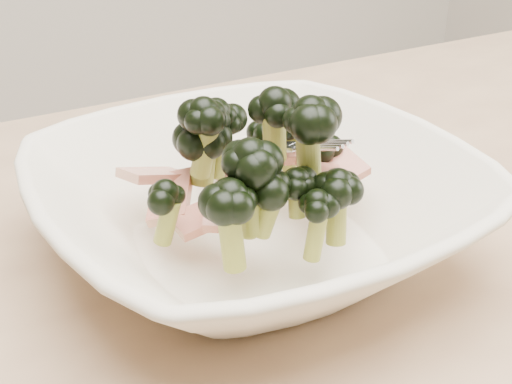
{
  "coord_description": "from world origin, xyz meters",
  "views": [
    {
      "loc": [
        -0.29,
        -0.34,
        1.03
      ],
      "look_at": [
        -0.07,
        0.05,
        0.8
      ],
      "focal_mm": 50.0,
      "sensor_mm": 36.0,
      "label": 1
    }
  ],
  "objects": [
    {
      "name": "dining_table",
      "position": [
        0.0,
        0.0,
        0.65
      ],
      "size": [
        1.2,
        0.8,
        0.75
      ],
      "color": "tan",
      "rests_on": "ground"
    },
    {
      "name": "broccoli_dish",
      "position": [
        -0.07,
        0.05,
        0.79
      ],
      "size": [
        0.31,
        0.31,
        0.13
      ],
      "color": "#F0E5CB",
      "rests_on": "dining_table"
    }
  ]
}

